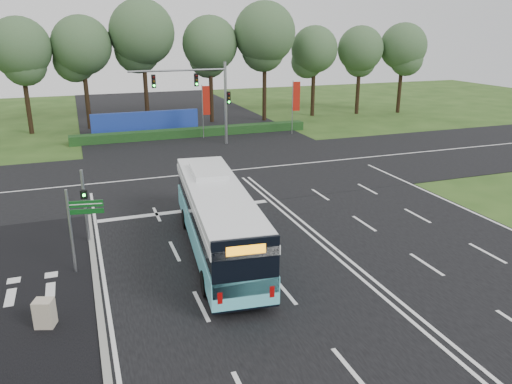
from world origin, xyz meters
The scene contains 15 objects.
ground centered at (0.00, 0.00, 0.00)m, with size 120.00×120.00×0.00m, color #284617.
road_main centered at (0.00, 0.00, 0.02)m, with size 20.00×120.00×0.04m, color black.
road_cross centered at (0.00, 12.00, 0.03)m, with size 120.00×14.00×0.05m, color black.
bike_path centered at (-12.50, -3.00, 0.03)m, with size 5.00×18.00×0.06m, color black.
kerb_strip centered at (-10.10, -3.00, 0.06)m, with size 0.25×18.00×0.12m, color gray.
city_bus centered at (-4.74, -0.72, 1.66)m, with size 3.59×11.70×3.30m.
pedestrian_signal centered at (-10.20, 2.43, 1.95)m, with size 0.32×0.42×3.56m.
street_sign centered at (-10.52, -0.67, 2.32)m, with size 1.40×0.33×3.64m.
utility_cabinet centered at (-11.86, -4.46, 0.52)m, with size 0.62×0.52×1.03m, color #BEB099.
banner_flag_mid centered at (0.94, 23.44, 3.15)m, with size 0.72×0.08×4.85m.
banner_flag_right centered at (9.35, 22.35, 3.27)m, with size 0.74×0.17×5.04m.
traffic_light_gantry centered at (0.21, 20.50, 4.66)m, with size 8.41×0.28×7.00m.
hedge centered at (0.00, 24.50, 0.40)m, with size 22.00×1.20×0.80m, color #133513.
blue_hoarding centered at (-4.00, 27.00, 1.10)m, with size 10.00×0.30×2.20m, color #1C379C.
eucalyptus_row centered at (1.83, 30.92, 8.27)m, with size 53.53×9.09×12.50m.
Camera 1 is at (-10.14, -20.67, 9.68)m, focal length 35.00 mm.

